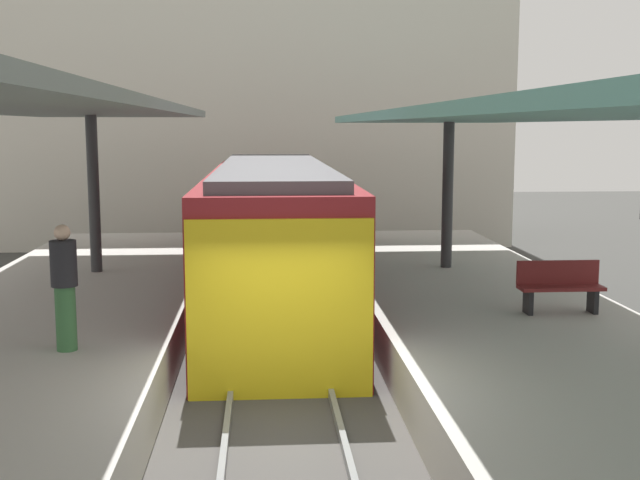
% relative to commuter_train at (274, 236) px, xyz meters
% --- Properties ---
extents(ground_plane, '(80.00, 80.00, 0.00)m').
position_rel_commuter_train_xyz_m(ground_plane, '(0.00, -7.70, -1.73)').
color(ground_plane, '#383835').
extents(platform_right, '(4.40, 28.00, 1.00)m').
position_rel_commuter_train_xyz_m(platform_right, '(3.80, -7.70, -1.23)').
color(platform_right, '#ADA8A0').
rests_on(platform_right, ground_plane).
extents(track_ballast, '(3.20, 28.00, 0.20)m').
position_rel_commuter_train_xyz_m(track_ballast, '(0.00, -7.70, -1.63)').
color(track_ballast, '#423F3D').
rests_on(track_ballast, ground_plane).
extents(rail_near_side, '(0.08, 28.00, 0.14)m').
position_rel_commuter_train_xyz_m(rail_near_side, '(-0.72, -7.70, -1.46)').
color(rail_near_side, slate).
rests_on(rail_near_side, track_ballast).
extents(rail_far_side, '(0.08, 28.00, 0.14)m').
position_rel_commuter_train_xyz_m(rail_far_side, '(0.72, -7.70, -1.46)').
color(rail_far_side, slate).
rests_on(rail_far_side, track_ballast).
extents(commuter_train, '(2.78, 12.29, 3.10)m').
position_rel_commuter_train_xyz_m(commuter_train, '(0.00, 0.00, 0.00)').
color(commuter_train, maroon).
rests_on(commuter_train, track_ballast).
extents(canopy_right, '(4.18, 21.00, 3.34)m').
position_rel_commuter_train_xyz_m(canopy_right, '(3.80, -6.30, 2.49)').
color(canopy_right, '#333335').
rests_on(canopy_right, platform_right).
extents(platform_bench, '(1.40, 0.41, 0.86)m').
position_rel_commuter_train_xyz_m(platform_bench, '(4.68, -4.45, -0.26)').
color(platform_bench, black).
rests_on(platform_bench, platform_right).
extents(passenger_near_bench, '(0.36, 0.36, 1.76)m').
position_rel_commuter_train_xyz_m(passenger_near_bench, '(-2.96, -6.19, 0.19)').
color(passenger_near_bench, '#386B3D').
rests_on(passenger_near_bench, platform_left).
extents(station_building_backdrop, '(18.00, 6.00, 11.00)m').
position_rel_commuter_train_xyz_m(station_building_backdrop, '(-0.75, 12.30, 3.77)').
color(station_building_backdrop, beige).
rests_on(station_building_backdrop, ground_plane).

